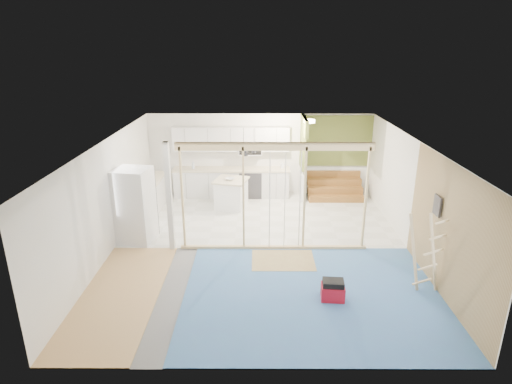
{
  "coord_description": "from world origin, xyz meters",
  "views": [
    {
      "loc": [
        -0.07,
        -9.18,
        4.63
      ],
      "look_at": [
        -0.11,
        0.6,
        1.23
      ],
      "focal_mm": 30.0,
      "sensor_mm": 36.0,
      "label": 1
    }
  ],
  "objects_px": {
    "fridge": "(135,206)",
    "toolbox": "(333,291)",
    "ladder": "(426,253)",
    "island": "(231,194)"
  },
  "relations": [
    {
      "from": "fridge",
      "to": "island",
      "type": "height_order",
      "value": "fridge"
    },
    {
      "from": "toolbox",
      "to": "ladder",
      "type": "distance_m",
      "value": 1.93
    },
    {
      "from": "toolbox",
      "to": "ladder",
      "type": "relative_size",
      "value": 0.28
    },
    {
      "from": "fridge",
      "to": "island",
      "type": "relative_size",
      "value": 1.69
    },
    {
      "from": "island",
      "to": "ladder",
      "type": "relative_size",
      "value": 0.66
    },
    {
      "from": "fridge",
      "to": "toolbox",
      "type": "distance_m",
      "value": 5.15
    },
    {
      "from": "island",
      "to": "ladder",
      "type": "distance_m",
      "value": 6.08
    },
    {
      "from": "fridge",
      "to": "island",
      "type": "bearing_deg",
      "value": 55.15
    },
    {
      "from": "fridge",
      "to": "toolbox",
      "type": "relative_size",
      "value": 3.98
    },
    {
      "from": "fridge",
      "to": "ladder",
      "type": "height_order",
      "value": "fridge"
    }
  ]
}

